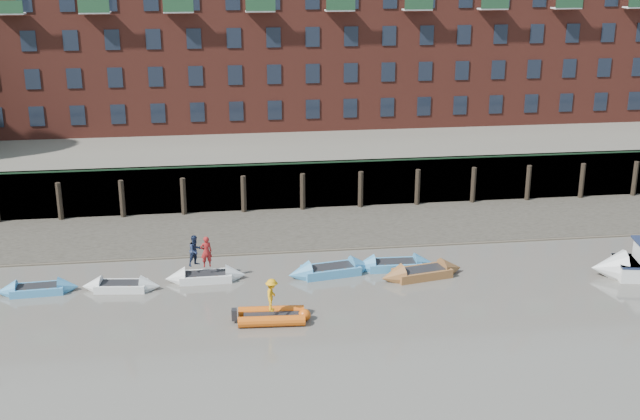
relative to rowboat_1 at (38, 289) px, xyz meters
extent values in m
plane|color=#5E5951|center=(13.24, -9.90, -0.21)|extent=(220.00, 220.00, 0.00)
cube|color=#3D382F|center=(13.24, 8.10, -0.21)|extent=(110.00, 8.00, 0.50)
cube|color=#4C4336|center=(13.24, 4.70, -0.21)|extent=(110.00, 1.60, 0.10)
cube|color=#2D2A26|center=(13.24, 12.50, 1.39)|extent=(110.00, 0.80, 3.20)
cylinder|color=black|center=(-0.76, 11.85, 1.09)|extent=(0.36, 0.36, 2.60)
cylinder|color=black|center=(3.24, 11.85, 1.09)|extent=(0.36, 0.36, 2.60)
cylinder|color=black|center=(7.24, 11.85, 1.09)|extent=(0.36, 0.36, 2.60)
cylinder|color=black|center=(11.24, 11.85, 1.09)|extent=(0.36, 0.36, 2.60)
cylinder|color=black|center=(15.24, 11.85, 1.09)|extent=(0.36, 0.36, 2.60)
cylinder|color=black|center=(19.24, 11.85, 1.09)|extent=(0.36, 0.36, 2.60)
cylinder|color=black|center=(23.24, 11.85, 1.09)|extent=(0.36, 0.36, 2.60)
cylinder|color=black|center=(27.24, 11.85, 1.09)|extent=(0.36, 0.36, 2.60)
cylinder|color=black|center=(31.24, 11.85, 1.09)|extent=(0.36, 0.36, 2.60)
cylinder|color=black|center=(35.24, 11.85, 1.09)|extent=(0.36, 0.36, 2.60)
cylinder|color=black|center=(39.24, 11.85, 1.09)|extent=(0.36, 0.36, 2.60)
cube|color=#264C2D|center=(13.24, 12.20, 3.04)|extent=(110.00, 0.06, 0.10)
cube|color=#5E594D|center=(13.24, 26.10, 1.39)|extent=(110.00, 28.00, 3.20)
cube|color=brown|center=(13.24, 27.10, 8.99)|extent=(80.00, 10.00, 12.00)
cube|color=black|center=(-3.76, 22.08, 4.79)|extent=(1.10, 0.12, 1.50)
cube|color=black|center=(-0.76, 22.08, 4.79)|extent=(1.10, 0.12, 1.50)
cube|color=black|center=(2.24, 22.08, 4.79)|extent=(1.10, 0.12, 1.50)
cube|color=black|center=(5.24, 22.08, 4.79)|extent=(1.10, 0.12, 1.50)
cube|color=black|center=(8.24, 22.08, 4.79)|extent=(1.10, 0.12, 1.50)
cube|color=black|center=(11.24, 22.08, 4.79)|extent=(1.10, 0.12, 1.50)
cube|color=black|center=(14.24, 22.08, 4.79)|extent=(1.10, 0.12, 1.50)
cube|color=black|center=(17.24, 22.08, 4.79)|extent=(1.10, 0.12, 1.50)
cube|color=black|center=(20.24, 22.08, 4.79)|extent=(1.10, 0.12, 1.50)
cube|color=black|center=(23.24, 22.08, 4.79)|extent=(1.10, 0.12, 1.50)
cube|color=black|center=(26.24, 22.08, 4.79)|extent=(1.10, 0.12, 1.50)
cube|color=black|center=(29.24, 22.08, 4.79)|extent=(1.10, 0.12, 1.50)
cube|color=black|center=(32.24, 22.08, 4.79)|extent=(1.10, 0.12, 1.50)
cube|color=black|center=(35.24, 22.08, 4.79)|extent=(1.10, 0.12, 1.50)
cube|color=black|center=(38.24, 22.08, 4.79)|extent=(1.10, 0.12, 1.50)
cube|color=black|center=(41.24, 22.08, 4.79)|extent=(1.10, 0.12, 1.50)
cube|color=black|center=(44.24, 22.08, 4.79)|extent=(1.10, 0.12, 1.50)
cube|color=black|center=(-3.76, 22.08, 7.59)|extent=(1.10, 0.12, 1.50)
cube|color=black|center=(-0.76, 22.08, 7.59)|extent=(1.10, 0.12, 1.50)
cube|color=black|center=(2.24, 22.08, 7.59)|extent=(1.10, 0.12, 1.50)
cube|color=black|center=(5.24, 22.08, 7.59)|extent=(1.10, 0.12, 1.50)
cube|color=black|center=(8.24, 22.08, 7.59)|extent=(1.10, 0.12, 1.50)
cube|color=black|center=(11.24, 22.08, 7.59)|extent=(1.10, 0.12, 1.50)
cube|color=black|center=(14.24, 22.08, 7.59)|extent=(1.10, 0.12, 1.50)
cube|color=black|center=(17.24, 22.08, 7.59)|extent=(1.10, 0.12, 1.50)
cube|color=black|center=(20.24, 22.08, 7.59)|extent=(1.10, 0.12, 1.50)
cube|color=black|center=(23.24, 22.08, 7.59)|extent=(1.10, 0.12, 1.50)
cube|color=black|center=(26.24, 22.08, 7.59)|extent=(1.10, 0.12, 1.50)
cube|color=black|center=(29.24, 22.08, 7.59)|extent=(1.10, 0.12, 1.50)
cube|color=black|center=(32.24, 22.08, 7.59)|extent=(1.10, 0.12, 1.50)
cube|color=black|center=(35.24, 22.08, 7.59)|extent=(1.10, 0.12, 1.50)
cube|color=black|center=(38.24, 22.08, 7.59)|extent=(1.10, 0.12, 1.50)
cube|color=black|center=(41.24, 22.08, 7.59)|extent=(1.10, 0.12, 1.50)
cube|color=black|center=(44.24, 22.08, 7.59)|extent=(1.10, 0.12, 1.50)
cube|color=black|center=(-3.76, 22.08, 10.39)|extent=(1.10, 0.12, 1.50)
cube|color=black|center=(-0.76, 22.08, 10.39)|extent=(1.10, 0.12, 1.50)
cube|color=black|center=(2.24, 22.08, 10.39)|extent=(1.10, 0.12, 1.50)
cube|color=black|center=(5.24, 22.08, 10.39)|extent=(1.10, 0.12, 1.50)
cube|color=black|center=(8.24, 22.08, 10.39)|extent=(1.10, 0.12, 1.50)
cube|color=black|center=(11.24, 22.08, 10.39)|extent=(1.10, 0.12, 1.50)
cube|color=black|center=(14.24, 22.08, 10.39)|extent=(1.10, 0.12, 1.50)
cube|color=black|center=(17.24, 22.08, 10.39)|extent=(1.10, 0.12, 1.50)
cube|color=black|center=(20.24, 22.08, 10.39)|extent=(1.10, 0.12, 1.50)
cube|color=black|center=(23.24, 22.08, 10.39)|extent=(1.10, 0.12, 1.50)
cube|color=black|center=(26.24, 22.08, 10.39)|extent=(1.10, 0.12, 1.50)
cube|color=black|center=(29.24, 22.08, 10.39)|extent=(1.10, 0.12, 1.50)
cube|color=black|center=(32.24, 22.08, 10.39)|extent=(1.10, 0.12, 1.50)
cube|color=black|center=(35.24, 22.08, 10.39)|extent=(1.10, 0.12, 1.50)
cube|color=black|center=(38.24, 22.08, 10.39)|extent=(1.10, 0.12, 1.50)
cube|color=black|center=(41.24, 22.08, 10.39)|extent=(1.10, 0.12, 1.50)
cube|color=black|center=(-3.76, 22.08, 13.19)|extent=(1.10, 0.12, 1.50)
cube|color=black|center=(-0.76, 22.08, 13.19)|extent=(1.10, 0.12, 1.50)
cube|color=black|center=(2.24, 22.08, 13.19)|extent=(1.10, 0.12, 1.50)
cube|color=black|center=(5.24, 22.08, 13.19)|extent=(1.10, 0.12, 1.50)
cube|color=black|center=(8.24, 22.08, 13.19)|extent=(1.10, 0.12, 1.50)
cube|color=black|center=(11.24, 22.08, 13.19)|extent=(1.10, 0.12, 1.50)
cube|color=black|center=(14.24, 22.08, 13.19)|extent=(1.10, 0.12, 1.50)
cube|color=teal|center=(0.00, 0.00, -0.01)|extent=(2.71, 1.34, 0.41)
cone|color=teal|center=(1.54, 0.09, -0.01)|extent=(1.10, 1.25, 1.19)
cone|color=teal|center=(-1.54, -0.09, -0.01)|extent=(1.10, 1.25, 1.19)
cube|color=black|center=(0.00, 0.00, 0.18)|extent=(2.25, 1.02, 0.06)
cube|color=silver|center=(4.26, -0.18, -0.01)|extent=(2.76, 1.50, 0.41)
cone|color=silver|center=(5.78, -0.37, -0.01)|extent=(1.16, 1.31, 1.19)
cone|color=silver|center=(2.73, 0.01, -0.01)|extent=(1.16, 1.31, 1.19)
cube|color=black|center=(4.26, -0.18, 0.18)|extent=(2.29, 1.15, 0.06)
cube|color=silver|center=(8.65, 0.48, 0.00)|extent=(2.79, 1.29, 0.43)
cone|color=silver|center=(10.26, 0.51, 0.00)|extent=(1.09, 1.26, 1.25)
cone|color=silver|center=(7.03, 0.46, 0.00)|extent=(1.09, 1.26, 1.25)
cube|color=black|center=(8.65, 0.48, 0.20)|extent=(2.32, 0.97, 0.06)
cube|color=teal|center=(15.47, 0.40, 0.03)|extent=(3.30, 1.92, 0.49)
cone|color=teal|center=(17.25, 0.72, 0.03)|extent=(1.43, 1.59, 1.40)
cone|color=teal|center=(13.68, 0.08, 0.03)|extent=(1.43, 1.59, 1.40)
cube|color=black|center=(15.47, 0.40, 0.25)|extent=(2.73, 1.49, 0.06)
cube|color=teal|center=(19.11, 0.73, 0.02)|extent=(2.98, 1.44, 0.46)
cone|color=teal|center=(20.82, 0.67, 0.02)|extent=(1.19, 1.37, 1.32)
cone|color=teal|center=(17.41, 0.80, 0.02)|extent=(1.19, 1.37, 1.32)
cube|color=black|center=(19.11, 0.73, 0.23)|extent=(2.48, 1.09, 0.06)
cube|color=brown|center=(20.34, -0.63, 0.03)|extent=(3.29, 1.99, 0.48)
cone|color=brown|center=(22.09, -0.26, 0.03)|extent=(1.45, 1.60, 1.39)
cone|color=brown|center=(18.58, -1.00, 0.03)|extent=(1.45, 1.60, 1.39)
cube|color=black|center=(20.34, -0.63, 0.25)|extent=(2.72, 1.54, 0.06)
cylinder|color=#CC530F|center=(11.81, -4.39, 0.05)|extent=(3.22, 0.72, 0.53)
cylinder|color=#CC530F|center=(11.75, -5.50, 0.05)|extent=(3.22, 0.72, 0.53)
sphere|color=#CC530F|center=(13.37, -5.04, 0.05)|extent=(0.61, 0.61, 0.61)
cube|color=black|center=(11.78, -4.94, 0.05)|extent=(2.71, 1.07, 0.18)
cone|color=silver|center=(30.40, -1.85, 0.26)|extent=(2.11, 2.37, 2.09)
imported|color=maroon|center=(8.75, 0.40, 1.48)|extent=(0.69, 0.52, 1.71)
imported|color=#19233F|center=(8.16, 0.67, 1.48)|extent=(1.05, 1.01, 1.70)
imported|color=orange|center=(11.82, -4.97, 1.16)|extent=(0.84, 1.16, 1.62)
camera|label=1|loc=(9.37, -39.89, 16.86)|focal=45.00mm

